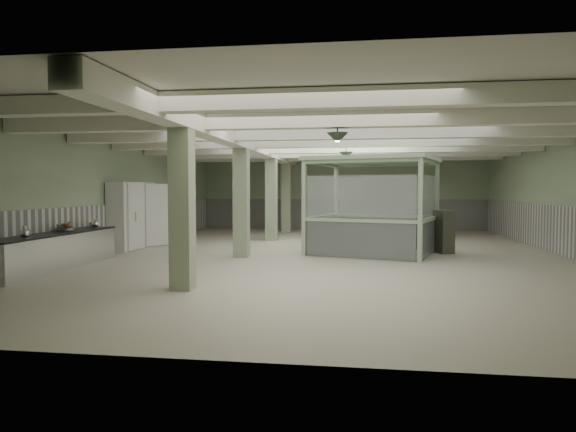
# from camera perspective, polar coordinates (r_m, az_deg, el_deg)

# --- Properties ---
(floor) EXTENTS (20.00, 20.00, 0.00)m
(floor) POSITION_cam_1_polar(r_m,az_deg,el_deg) (15.85, 4.53, -4.24)
(floor) COLOR beige
(floor) RESTS_ON ground
(ceiling) EXTENTS (14.00, 20.00, 0.02)m
(ceiling) POSITION_cam_1_polar(r_m,az_deg,el_deg) (15.80, 4.58, 8.82)
(ceiling) COLOR beige
(ceiling) RESTS_ON wall_back
(wall_back) EXTENTS (14.00, 0.02, 3.60)m
(wall_back) POSITION_cam_1_polar(r_m,az_deg,el_deg) (25.71, 6.00, 2.55)
(wall_back) COLOR #9FB591
(wall_back) RESTS_ON floor
(wall_front) EXTENTS (14.00, 0.02, 3.60)m
(wall_front) POSITION_cam_1_polar(r_m,az_deg,el_deg) (5.78, -1.90, 1.06)
(wall_front) COLOR #9FB591
(wall_front) RESTS_ON floor
(wall_left) EXTENTS (0.02, 20.00, 3.60)m
(wall_left) POSITION_cam_1_polar(r_m,az_deg,el_deg) (17.62, -18.82, 2.20)
(wall_left) COLOR #9FB591
(wall_left) RESTS_ON floor
(wall_right) EXTENTS (0.02, 20.00, 3.60)m
(wall_right) POSITION_cam_1_polar(r_m,az_deg,el_deg) (16.79, 29.15, 1.95)
(wall_right) COLOR #9FB591
(wall_right) RESTS_ON floor
(wainscot_left) EXTENTS (0.05, 19.90, 1.50)m
(wainscot_left) POSITION_cam_1_polar(r_m,az_deg,el_deg) (17.65, -18.69, -1.20)
(wainscot_left) COLOR white
(wainscot_left) RESTS_ON floor
(wainscot_right) EXTENTS (0.05, 19.90, 1.50)m
(wainscot_right) POSITION_cam_1_polar(r_m,az_deg,el_deg) (16.83, 28.98, -1.62)
(wainscot_right) COLOR white
(wainscot_right) RESTS_ON floor
(wainscot_back) EXTENTS (13.90, 0.05, 1.50)m
(wainscot_back) POSITION_cam_1_polar(r_m,az_deg,el_deg) (25.72, 5.99, 0.21)
(wainscot_back) COLOR white
(wainscot_back) RESTS_ON floor
(girder) EXTENTS (0.45, 19.90, 0.40)m
(girder) POSITION_cam_1_polar(r_m,az_deg,el_deg) (16.14, -4.40, 7.91)
(girder) COLOR silver
(girder) RESTS_ON ceiling
(beam_a) EXTENTS (13.90, 0.35, 0.32)m
(beam_a) POSITION_cam_1_polar(r_m,az_deg,el_deg) (8.38, 1.18, 12.79)
(beam_a) COLOR silver
(beam_a) RESTS_ON ceiling
(beam_b) EXTENTS (13.90, 0.35, 0.32)m
(beam_b) POSITION_cam_1_polar(r_m,az_deg,el_deg) (10.83, 2.84, 10.55)
(beam_b) COLOR silver
(beam_b) RESTS_ON ceiling
(beam_c) EXTENTS (13.90, 0.35, 0.32)m
(beam_c) POSITION_cam_1_polar(r_m,az_deg,el_deg) (13.31, 3.87, 9.14)
(beam_c) COLOR silver
(beam_c) RESTS_ON ceiling
(beam_d) EXTENTS (13.90, 0.35, 0.32)m
(beam_d) POSITION_cam_1_polar(r_m,az_deg,el_deg) (15.79, 4.58, 8.17)
(beam_d) COLOR silver
(beam_d) RESTS_ON ceiling
(beam_e) EXTENTS (13.90, 0.35, 0.32)m
(beam_e) POSITION_cam_1_polar(r_m,az_deg,el_deg) (18.27, 5.09, 7.46)
(beam_e) COLOR silver
(beam_e) RESTS_ON ceiling
(beam_f) EXTENTS (13.90, 0.35, 0.32)m
(beam_f) POSITION_cam_1_polar(r_m,az_deg,el_deg) (20.76, 5.47, 6.92)
(beam_f) COLOR silver
(beam_f) RESTS_ON ceiling
(beam_g) EXTENTS (13.90, 0.35, 0.32)m
(beam_g) POSITION_cam_1_polar(r_m,az_deg,el_deg) (23.26, 5.78, 6.50)
(beam_g) COLOR silver
(beam_g) RESTS_ON ceiling
(column_a) EXTENTS (0.42, 0.42, 3.60)m
(column_a) POSITION_cam_1_polar(r_m,az_deg,el_deg) (10.31, -11.70, 1.85)
(column_a) COLOR #94A383
(column_a) RESTS_ON floor
(column_b) EXTENTS (0.42, 0.42, 3.60)m
(column_b) POSITION_cam_1_polar(r_m,az_deg,el_deg) (15.11, -5.21, 2.25)
(column_b) COLOR #94A383
(column_b) RESTS_ON floor
(column_c) EXTENTS (0.42, 0.42, 3.60)m
(column_c) POSITION_cam_1_polar(r_m,az_deg,el_deg) (20.00, -1.87, 2.44)
(column_c) COLOR #94A383
(column_c) RESTS_ON floor
(column_d) EXTENTS (0.42, 0.42, 3.60)m
(column_d) POSITION_cam_1_polar(r_m,az_deg,el_deg) (23.95, -0.18, 2.53)
(column_d) COLOR #94A383
(column_d) RESTS_ON floor
(pendant_front) EXTENTS (0.44, 0.44, 0.22)m
(pendant_front) POSITION_cam_1_polar(r_m,az_deg,el_deg) (10.75, 5.52, 8.61)
(pendant_front) COLOR #29372C
(pendant_front) RESTS_ON ceiling
(pendant_mid) EXTENTS (0.44, 0.44, 0.22)m
(pendant_mid) POSITION_cam_1_polar(r_m,az_deg,el_deg) (16.23, 6.46, 6.71)
(pendant_mid) COLOR #29372C
(pendant_mid) RESTS_ON ceiling
(pendant_back) EXTENTS (0.44, 0.44, 0.22)m
(pendant_back) POSITION_cam_1_polar(r_m,az_deg,el_deg) (21.22, 6.89, 5.83)
(pendant_back) COLOR #29372C
(pendant_back) RESTS_ON ceiling
(prep_counter) EXTENTS (0.82, 4.69, 0.91)m
(prep_counter) POSITION_cam_1_polar(r_m,az_deg,el_deg) (14.02, -24.47, -3.56)
(prep_counter) COLOR silver
(prep_counter) RESTS_ON floor
(pitcher_near) EXTENTS (0.23, 0.26, 0.29)m
(pitcher_near) POSITION_cam_1_polar(r_m,az_deg,el_deg) (12.74, -27.20, -1.62)
(pitcher_near) COLOR silver
(pitcher_near) RESTS_ON prep_counter
(pitcher_far) EXTENTS (0.21, 0.23, 0.26)m
(pitcher_far) POSITION_cam_1_polar(r_m,az_deg,el_deg) (15.45, -20.62, -0.78)
(pitcher_far) COLOR silver
(pitcher_far) RESTS_ON prep_counter
(veg_colander) EXTENTS (0.56, 0.56, 0.22)m
(veg_colander) POSITION_cam_1_polar(r_m,az_deg,el_deg) (14.56, -23.56, -1.13)
(veg_colander) COLOR #47474C
(veg_colander) RESTS_ON prep_counter
(orange_bowl) EXTENTS (0.30, 0.30, 0.09)m
(orange_bowl) POSITION_cam_1_polar(r_m,az_deg,el_deg) (15.74, -20.86, -1.03)
(orange_bowl) COLOR #B2B2B7
(orange_bowl) RESTS_ON prep_counter
(walkin_cooler) EXTENTS (1.06, 2.46, 2.26)m
(walkin_cooler) POSITION_cam_1_polar(r_m,az_deg,el_deg) (18.02, -16.84, 0.11)
(walkin_cooler) COLOR silver
(walkin_cooler) RESTS_ON floor
(guard_booth) EXTENTS (4.40, 4.02, 2.97)m
(guard_booth) POSITION_cam_1_polar(r_m,az_deg,el_deg) (16.10, 9.43, 2.85)
(guard_booth) COLOR #A3C29B
(guard_booth) RESTS_ON floor
(filing_cabinet) EXTENTS (0.64, 0.74, 1.34)m
(filing_cabinet) POSITION_cam_1_polar(r_m,az_deg,el_deg) (16.70, 16.90, -1.68)
(filing_cabinet) COLOR #4E5143
(filing_cabinet) RESTS_ON floor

